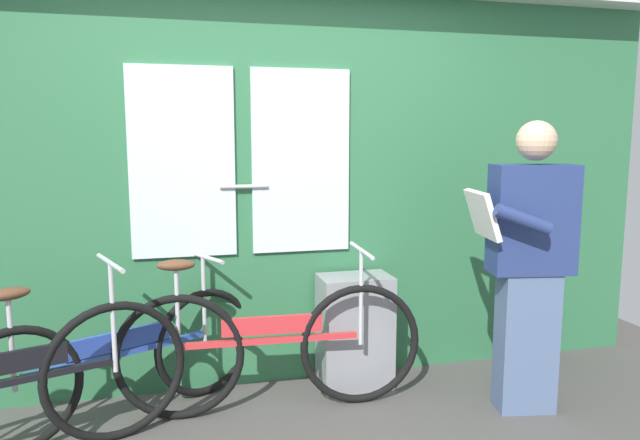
% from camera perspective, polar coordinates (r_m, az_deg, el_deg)
% --- Properties ---
extents(train_door_wall, '(5.07, 0.28, 2.42)m').
position_cam_1_polar(train_door_wall, '(3.58, -4.44, 3.78)').
color(train_door_wall, '#2D6B42').
rests_on(train_door_wall, ground_plane).
extents(bicycle_near_door, '(1.52, 0.82, 0.86)m').
position_cam_1_polar(bicycle_near_door, '(3.39, -19.02, -12.76)').
color(bicycle_near_door, black).
rests_on(bicycle_near_door, ground_plane).
extents(bicycle_leaning_behind, '(1.72, 0.44, 0.91)m').
position_cam_1_polar(bicycle_leaning_behind, '(3.34, -4.78, -12.17)').
color(bicycle_leaning_behind, black).
rests_on(bicycle_leaning_behind, ground_plane).
extents(bicycle_by_pole, '(1.62, 0.69, 0.93)m').
position_cam_1_polar(bicycle_by_pole, '(3.13, -28.37, -14.43)').
color(bicycle_by_pole, black).
rests_on(bicycle_by_pole, ground_plane).
extents(passenger_reading_newspaper, '(0.60, 0.52, 1.62)m').
position_cam_1_polar(passenger_reading_newspaper, '(3.42, 19.60, -3.83)').
color(passenger_reading_newspaper, slate).
rests_on(passenger_reading_newspaper, ground_plane).
extents(trash_bin_by_wall, '(0.44, 0.28, 0.69)m').
position_cam_1_polar(trash_bin_by_wall, '(3.67, 3.39, -10.72)').
color(trash_bin_by_wall, gray).
rests_on(trash_bin_by_wall, ground_plane).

